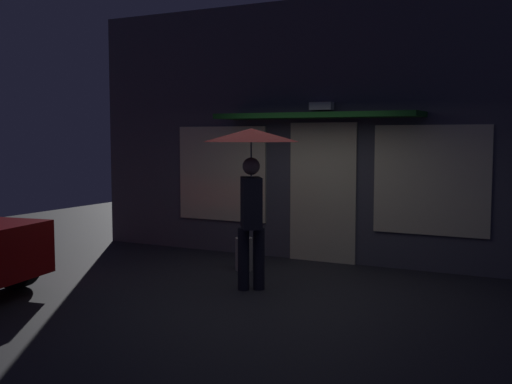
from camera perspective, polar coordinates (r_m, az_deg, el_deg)
ground_plane at (r=8.19m, az=0.34°, el=-8.97°), size 18.00×18.00×0.00m
building_facade at (r=10.08m, az=6.42°, el=5.40°), size 8.55×1.00×4.14m
person_with_umbrella at (r=8.04m, az=-0.44°, el=2.80°), size 1.23×1.23×2.09m
sidewalk_bollard at (r=9.40m, az=-1.10°, el=-5.62°), size 0.26×0.26×0.48m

